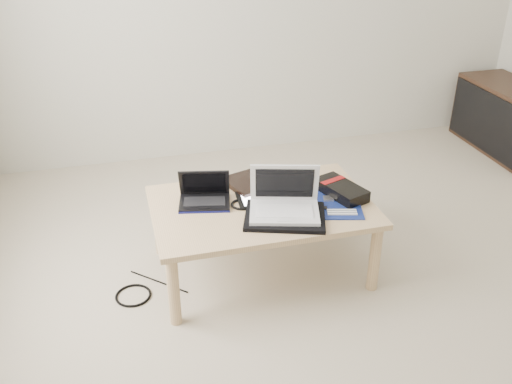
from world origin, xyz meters
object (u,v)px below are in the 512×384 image
object	(u,v)px
media_cabinet	(509,120)
white_laptop	(284,202)
gpu_box	(341,190)
netbook	(205,196)
coffee_table	(262,213)

from	to	relation	value
media_cabinet	white_laptop	xyz separation A→B (m)	(-2.15, -1.14, 0.22)
gpu_box	netbook	bearing A→B (deg)	171.32
coffee_table	white_laptop	xyz separation A→B (m)	(0.08, -0.12, 0.12)
white_laptop	gpu_box	xyz separation A→B (m)	(0.34, 0.11, -0.04)
white_laptop	coffee_table	bearing A→B (deg)	123.01
media_cabinet	white_laptop	distance (m)	2.44
media_cabinet	gpu_box	world-z (taller)	media_cabinet
netbook	white_laptop	xyz separation A→B (m)	(0.35, -0.22, 0.03)
media_cabinet	white_laptop	bearing A→B (deg)	-152.00
coffee_table	white_laptop	size ratio (longest dim) A/B	2.88
media_cabinet	gpu_box	bearing A→B (deg)	-150.26
netbook	gpu_box	distance (m)	0.70
media_cabinet	netbook	xyz separation A→B (m)	(-2.50, -0.93, 0.19)
netbook	white_laptop	bearing A→B (deg)	-31.39
coffee_table	white_laptop	world-z (taller)	white_laptop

